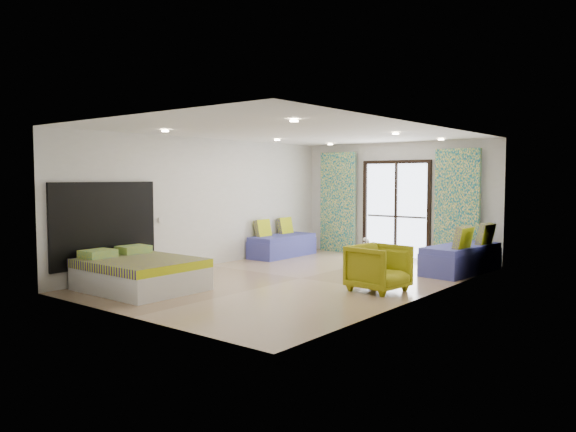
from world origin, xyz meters
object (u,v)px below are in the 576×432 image
Objects in this scene: bed at (140,273)px; armchair at (379,266)px; coffee_table at (366,252)px; daybed_right at (462,258)px; daybed_left at (282,245)px.

armchair is (3.20, 2.38, 0.15)m from bed.
armchair reaches higher than coffee_table.
bed is 4.67m from coffee_table.
daybed_left is at bearing -168.20° from daybed_right.
bed is 3.99m from armchair.
coffee_table is 0.75× the size of armchair.
daybed_left is 2.47m from coffee_table.
bed is 4.60m from daybed_left.
armchair is (3.84, -2.17, 0.15)m from daybed_left.
bed is 0.93× the size of daybed_right.
coffee_table is 2.37m from armchair.
coffee_table is (2.45, -0.25, 0.05)m from daybed_left.
daybed_left reaches higher than bed.
coffee_table is (1.81, 4.31, 0.05)m from bed.
bed is 1.04× the size of daybed_left.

